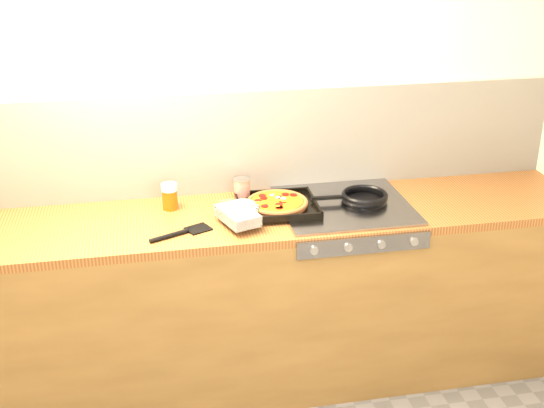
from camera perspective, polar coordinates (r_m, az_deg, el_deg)
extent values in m
plane|color=beige|center=(3.27, -2.81, 6.88)|extent=(3.20, 0.00, 3.20)
cube|color=silver|center=(3.29, -2.74, 5.15)|extent=(3.20, 0.02, 0.50)
cube|color=olive|center=(3.34, -1.77, -8.22)|extent=(3.20, 0.60, 0.86)
cube|color=#975F2E|center=(3.13, -1.87, -1.17)|extent=(3.20, 0.60, 0.04)
cube|color=gray|center=(2.98, 7.68, -3.36)|extent=(0.60, 0.03, 0.08)
cylinder|color=#A5A5AA|center=(2.90, 3.54, -3.89)|extent=(0.04, 0.02, 0.04)
cylinder|color=#A5A5AA|center=(2.94, 6.38, -3.62)|extent=(0.04, 0.02, 0.04)
cylinder|color=#A5A5AA|center=(2.99, 9.14, -3.35)|extent=(0.04, 0.02, 0.04)
cylinder|color=#A5A5AA|center=(3.04, 11.81, -3.08)|extent=(0.04, 0.02, 0.04)
cube|color=gray|center=(3.21, 6.07, -0.13)|extent=(0.60, 0.56, 0.02)
cube|color=black|center=(3.14, 0.43, -0.24)|extent=(0.37, 0.33, 0.01)
cube|color=black|center=(3.27, -0.04, 1.06)|extent=(0.36, 0.02, 0.02)
cube|color=black|center=(3.00, 0.95, -1.13)|extent=(0.36, 0.02, 0.02)
cube|color=black|center=(3.17, 3.57, 0.23)|extent=(0.02, 0.32, 0.02)
cube|color=black|center=(3.11, -2.76, -0.20)|extent=(0.02, 0.32, 0.02)
cylinder|color=#AF6332|center=(3.13, 0.43, 0.00)|extent=(0.28, 0.28, 0.02)
torus|color=#AF6332|center=(3.13, 0.43, 0.15)|extent=(0.29, 0.29, 0.02)
cylinder|color=#BC7117|center=(3.13, 0.43, 0.18)|extent=(0.24, 0.24, 0.01)
cylinder|color=maroon|center=(3.12, 0.92, 0.22)|extent=(0.03, 0.03, 0.00)
cylinder|color=maroon|center=(3.18, -0.82, 0.71)|extent=(0.03, 0.03, 0.00)
cylinder|color=maroon|center=(3.05, 0.60, -0.30)|extent=(0.03, 0.03, 0.00)
cylinder|color=maroon|center=(3.12, -1.19, 0.27)|extent=(0.03, 0.03, 0.00)
cylinder|color=maroon|center=(3.20, 1.13, 0.81)|extent=(0.03, 0.03, 0.00)
cylinder|color=maroon|center=(3.16, 0.53, 0.58)|extent=(0.03, 0.03, 0.00)
cylinder|color=maroon|center=(3.07, -0.62, -0.17)|extent=(0.03, 0.03, 0.00)
cylinder|color=maroon|center=(3.19, 1.80, 0.77)|extent=(0.03, 0.03, 0.00)
cylinder|color=maroon|center=(3.06, 0.63, -0.28)|extent=(0.03, 0.03, 0.00)
cylinder|color=maroon|center=(3.08, 0.57, -0.05)|extent=(0.03, 0.03, 0.00)
cylinder|color=maroon|center=(3.15, -0.70, 0.49)|extent=(0.03, 0.03, 0.00)
ellipsoid|color=gold|center=(3.10, -0.80, 0.12)|extent=(0.03, 0.02, 0.01)
ellipsoid|color=gold|center=(3.11, -1.19, 0.14)|extent=(0.03, 0.02, 0.01)
ellipsoid|color=gold|center=(3.16, 0.15, 0.60)|extent=(0.03, 0.02, 0.01)
ellipsoid|color=gold|center=(3.20, -0.02, 0.84)|extent=(0.03, 0.02, 0.01)
ellipsoid|color=gold|center=(3.06, 0.45, -0.19)|extent=(0.03, 0.02, 0.01)
ellipsoid|color=gold|center=(3.12, 1.05, 0.22)|extent=(0.03, 0.02, 0.01)
ellipsoid|color=gold|center=(3.13, 0.81, 0.32)|extent=(0.03, 0.02, 0.01)
ellipsoid|color=gold|center=(3.09, -0.71, 0.05)|extent=(0.03, 0.02, 0.01)
ellipsoid|color=gold|center=(3.19, 0.32, 0.76)|extent=(0.03, 0.02, 0.01)
ellipsoid|color=silver|center=(3.19, 0.05, 0.78)|extent=(0.03, 0.03, 0.01)
ellipsoid|color=silver|center=(3.16, 0.48, 0.56)|extent=(0.03, 0.03, 0.01)
ellipsoid|color=silver|center=(3.15, 0.97, 0.47)|extent=(0.03, 0.03, 0.01)
cube|color=black|center=(2.98, -2.90, -0.96)|extent=(0.19, 0.25, 0.05)
ellipsoid|color=black|center=(3.08, -2.46, -0.16)|extent=(0.13, 0.13, 0.05)
cylinder|color=black|center=(3.01, -1.68, -0.66)|extent=(0.08, 0.10, 0.05)
cylinder|color=black|center=(3.24, 7.73, 0.31)|extent=(0.21, 0.21, 0.01)
torus|color=black|center=(3.23, 7.75, 0.64)|extent=(0.23, 0.23, 0.02)
cube|color=black|center=(3.19, 4.70, 0.53)|extent=(0.16, 0.03, 0.01)
cylinder|color=#A10F0D|center=(3.25, -2.54, 1.22)|extent=(0.09, 0.09, 0.10)
cylinder|color=#B2B2B7|center=(3.23, -2.55, 2.08)|extent=(0.09, 0.09, 0.01)
cylinder|color=#B2B2B7|center=(3.27, -2.52, 0.36)|extent=(0.09, 0.09, 0.01)
cylinder|color=#C54B0B|center=(3.19, -8.54, 0.37)|extent=(0.08, 0.08, 0.09)
cylinder|color=silver|center=(3.16, -8.60, 1.40)|extent=(0.08, 0.08, 0.03)
cylinder|color=#A16B44|center=(3.26, -2.23, 0.50)|extent=(0.26, 0.06, 0.02)
ellipsoid|color=#A16B44|center=(3.31, 0.09, 0.82)|extent=(0.06, 0.04, 0.02)
cube|color=black|center=(2.98, -6.19, -2.07)|extent=(0.13, 0.12, 0.01)
cylinder|color=black|center=(2.92, -8.60, -2.65)|extent=(0.17, 0.09, 0.02)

